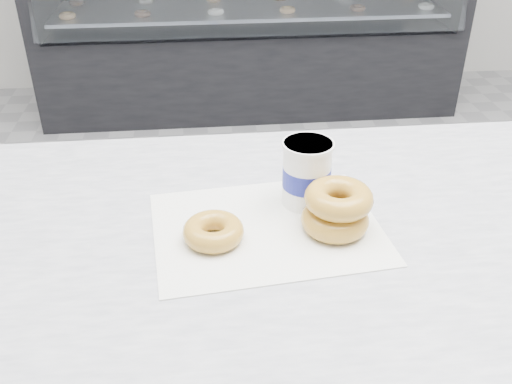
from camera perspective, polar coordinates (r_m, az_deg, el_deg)
ground at (r=1.91m, az=5.56°, el=-15.88°), size 5.00×5.00×0.00m
display_case at (r=3.51m, az=-0.71°, el=16.54°), size 2.40×0.74×1.25m
wax_paper at (r=0.87m, az=1.11°, el=-3.60°), size 0.36×0.29×0.00m
donut_single at (r=0.83m, az=-4.29°, el=-3.93°), size 0.12×0.12×0.03m
donut_stack at (r=0.85m, az=8.08°, el=-1.69°), size 0.14×0.14×0.07m
coffee_cup at (r=0.90m, az=5.10°, el=1.90°), size 0.10×0.10×0.11m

